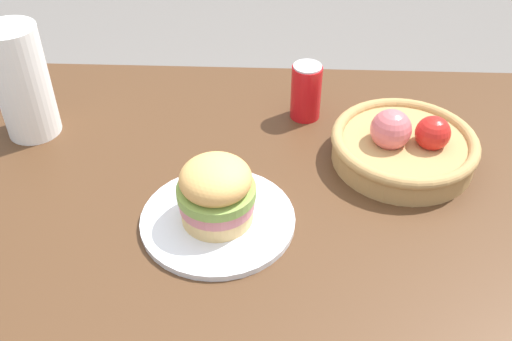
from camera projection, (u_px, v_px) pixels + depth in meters
name	position (u px, v px, depth m)	size (l,w,h in m)	color
dining_table	(278.00, 223.00, 1.19)	(1.40, 0.90, 0.75)	#4C301C
plate	(218.00, 220.00, 1.05)	(0.28, 0.28, 0.01)	white
sandwich	(216.00, 191.00, 1.00)	(0.14, 0.14, 0.12)	#E5BC75
soda_can	(306.00, 92.00, 1.27)	(0.07, 0.07, 0.13)	red
fruit_basket	(404.00, 145.00, 1.16)	(0.29, 0.29, 0.12)	tan
paper_towel_roll	(22.00, 82.00, 1.19)	(0.11, 0.11, 0.24)	white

